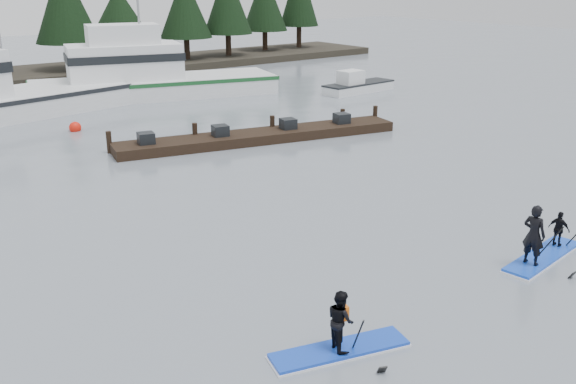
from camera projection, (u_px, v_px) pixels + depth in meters
ground at (432, 293)px, 16.27m from camera, size 160.00×160.00×0.00m
fishing_boat_medium at (149, 87)px, 42.01m from camera, size 16.23×8.44×9.13m
skiff at (359, 87)px, 43.82m from camera, size 5.55×1.95×0.64m
floating_dock at (260, 136)px, 30.99m from camera, size 14.07×4.98×0.47m
buoy_b at (76, 131)px, 33.07m from camera, size 0.62×0.62×0.62m
buoy_c at (260, 89)px, 45.01m from camera, size 0.48×0.48×0.48m
paddleboard_solo at (340, 331)px, 13.56m from camera, size 3.13×1.54×1.89m
paddleboard_duo at (542, 241)px, 17.92m from camera, size 3.43×1.37×2.36m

